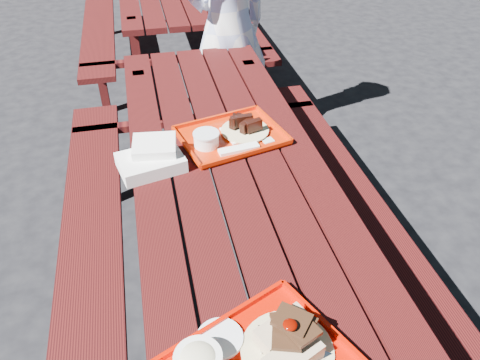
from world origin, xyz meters
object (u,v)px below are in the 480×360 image
Objects in this scene: picnic_table_near at (232,208)px; far_tray at (230,135)px; picnic_table_far at (165,1)px; person at (228,28)px; near_tray at (254,359)px.

far_tray is at bearing 78.94° from picnic_table_near.
picnic_table_far is 2.59m from far_tray.
picnic_table_near is 2.80m from picnic_table_far.
far_tray is at bearing 54.23° from person.
picnic_table_near is 0.84m from near_tray.
picnic_table_near is at bearing 54.26° from person.
person is at bearing 80.01° from near_tray.
picnic_table_far is at bearing -104.63° from person.
picnic_table_near is at bearing 82.04° from near_tray.
picnic_table_near and picnic_table_far have the same top height.
picnic_table_near is 1.36m from person.
near_tray is 1.12× the size of far_tray.
far_tray is (0.15, 1.02, -0.01)m from near_tray.
picnic_table_near is 0.31m from far_tray.
picnic_table_near is 1.00× the size of picnic_table_far.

